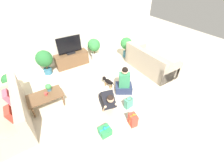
% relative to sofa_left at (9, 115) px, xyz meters
% --- Properties ---
extents(ground_plane, '(16.00, 16.00, 0.00)m').
position_rel_sofa_left_xyz_m(ground_plane, '(2.37, -0.48, -0.31)').
color(ground_plane, beige).
extents(wall_back, '(8.40, 0.06, 2.60)m').
position_rel_sofa_left_xyz_m(wall_back, '(2.37, 2.15, 0.99)').
color(wall_back, silver).
rests_on(wall_back, ground_plane).
extents(sofa_left, '(0.95, 1.98, 0.87)m').
position_rel_sofa_left_xyz_m(sofa_left, '(0.00, 0.00, 0.00)').
color(sofa_left, tan).
rests_on(sofa_left, ground_plane).
extents(sofa_right, '(0.95, 1.98, 0.87)m').
position_rel_sofa_left_xyz_m(sofa_right, '(4.74, -0.04, 0.00)').
color(sofa_right, tan).
rests_on(sofa_right, ground_plane).
extents(coffee_table, '(0.93, 0.56, 0.42)m').
position_rel_sofa_left_xyz_m(coffee_table, '(0.92, 0.12, 0.06)').
color(coffee_table, brown).
rests_on(coffee_table, ground_plane).
extents(tv_console, '(1.28, 0.41, 0.54)m').
position_rel_sofa_left_xyz_m(tv_console, '(2.35, 1.87, -0.04)').
color(tv_console, brown).
rests_on(tv_console, ground_plane).
extents(tv, '(0.91, 0.20, 0.67)m').
position_rel_sofa_left_xyz_m(tv, '(2.35, 1.87, 0.53)').
color(tv, black).
rests_on(tv, tv_console).
extents(potted_plant_corner_right, '(0.49, 0.49, 0.87)m').
position_rel_sofa_left_xyz_m(potted_plant_corner_right, '(4.60, 1.30, 0.27)').
color(potted_plant_corner_right, '#336B84').
rests_on(potted_plant_corner_right, ground_plane).
extents(potted_plant_corner_left, '(0.37, 0.37, 0.67)m').
position_rel_sofa_left_xyz_m(potted_plant_corner_left, '(0.15, 1.34, 0.05)').
color(potted_plant_corner_left, '#A36042').
rests_on(potted_plant_corner_left, ground_plane).
extents(potted_plant_back_right, '(0.51, 0.51, 0.92)m').
position_rel_sofa_left_xyz_m(potted_plant_back_right, '(3.34, 1.82, 0.26)').
color(potted_plant_back_right, beige).
rests_on(potted_plant_back_right, ground_plane).
extents(potted_plant_back_left, '(0.58, 0.58, 0.92)m').
position_rel_sofa_left_xyz_m(potted_plant_back_left, '(1.36, 1.82, 0.28)').
color(potted_plant_back_left, '#336B84').
rests_on(potted_plant_back_left, ground_plane).
extents(person_kneeling, '(0.48, 0.80, 0.76)m').
position_rel_sofa_left_xyz_m(person_kneeling, '(2.31, -0.90, 0.02)').
color(person_kneeling, '#23232D').
rests_on(person_kneeling, ground_plane).
extents(person_sitting, '(0.65, 0.62, 0.94)m').
position_rel_sofa_left_xyz_m(person_sitting, '(3.14, -0.55, 0.04)').
color(person_sitting, '#283351').
rests_on(person_sitting, ground_plane).
extents(dog, '(0.23, 0.51, 0.32)m').
position_rel_sofa_left_xyz_m(dog, '(2.84, -0.04, -0.09)').
color(dog, black).
rests_on(dog, ground_plane).
extents(gift_box_a, '(0.21, 0.26, 0.40)m').
position_rel_sofa_left_xyz_m(gift_box_a, '(2.58, -1.70, -0.13)').
color(gift_box_a, red).
rests_on(gift_box_a, ground_plane).
extents(gift_box_b, '(0.28, 0.25, 0.26)m').
position_rel_sofa_left_xyz_m(gift_box_b, '(1.84, -1.56, -0.20)').
color(gift_box_b, '#2D934C').
rests_on(gift_box_b, ground_plane).
extents(gift_bag_a, '(0.25, 0.17, 0.34)m').
position_rel_sofa_left_xyz_m(gift_bag_a, '(2.86, -1.17, -0.14)').
color(gift_bag_a, '#4CA384').
rests_on(gift_bag_a, ground_plane).
extents(mug, '(0.12, 0.08, 0.09)m').
position_rel_sofa_left_xyz_m(mug, '(0.96, 0.11, 0.16)').
color(mug, '#B23D38').
rests_on(mug, coffee_table).
extents(tabletop_plant, '(0.17, 0.17, 0.22)m').
position_rel_sofa_left_xyz_m(tabletop_plant, '(1.09, 0.26, 0.24)').
color(tabletop_plant, '#336B84').
rests_on(tabletop_plant, coffee_table).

